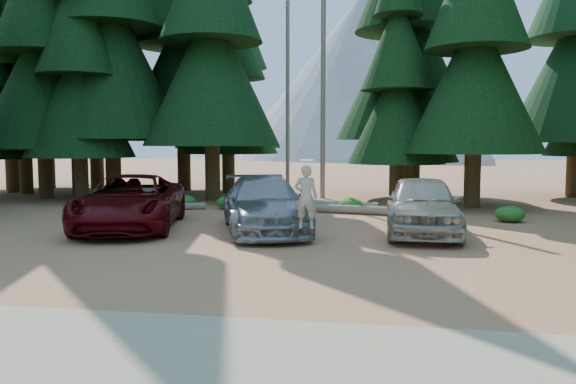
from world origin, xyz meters
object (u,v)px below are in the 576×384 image
object	(u,v)px
silver_minivan_right	(422,205)
log_mid	(338,204)
silver_minivan_center	(264,204)
log_left	(156,207)
frisbee_player	(306,196)
log_right	(383,211)
red_pickup	(131,202)

from	to	relation	value
silver_minivan_right	log_mid	bearing A→B (deg)	115.28
silver_minivan_center	log_left	world-z (taller)	silver_minivan_center
silver_minivan_right	log_mid	distance (m)	7.20
silver_minivan_center	log_mid	size ratio (longest dim) A/B	1.65
frisbee_player	log_left	size ratio (longest dim) A/B	0.45
log_right	red_pickup	bearing A→B (deg)	-138.04
log_left	log_right	world-z (taller)	log_right
silver_minivan_right	log_right	distance (m)	4.50
frisbee_player	log_left	distance (m)	10.22
silver_minivan_center	log_right	size ratio (longest dim) A/B	1.10
silver_minivan_right	log_right	xyz separation A→B (m)	(-1.15, 4.29, -0.72)
log_left	log_mid	bearing A→B (deg)	-3.53
silver_minivan_center	frisbee_player	size ratio (longest dim) A/B	3.24
log_mid	log_right	xyz separation A→B (m)	(1.86, -2.22, 0.02)
silver_minivan_right	log_right	bearing A→B (deg)	105.44
log_right	log_mid	bearing A→B (deg)	141.37
red_pickup	silver_minivan_center	bearing A→B (deg)	-10.83
red_pickup	log_left	xyz separation A→B (m)	(-1.14, 4.75, -0.72)
silver_minivan_right	log_left	bearing A→B (deg)	157.39
log_right	log_left	bearing A→B (deg)	-169.03
red_pickup	frisbee_player	distance (m)	6.49
frisbee_player	log_right	xyz separation A→B (m)	(1.96, 7.19, -1.20)
frisbee_player	red_pickup	bearing A→B (deg)	-20.16
silver_minivan_center	log_left	bearing A→B (deg)	121.17
silver_minivan_right	frisbee_player	distance (m)	4.28
silver_minivan_right	frisbee_player	bearing A→B (deg)	-136.50
red_pickup	silver_minivan_center	world-z (taller)	red_pickup
log_left	log_mid	distance (m)	7.52
silver_minivan_center	silver_minivan_right	world-z (taller)	silver_minivan_right
frisbee_player	log_mid	bearing A→B (deg)	-87.98
red_pickup	log_mid	xyz separation A→B (m)	(6.06, 6.90, -0.72)
log_mid	log_right	size ratio (longest dim) A/B	0.67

